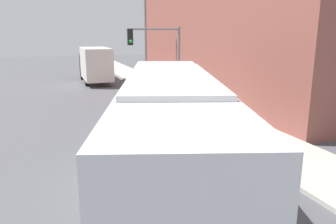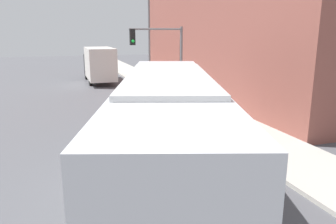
{
  "view_description": "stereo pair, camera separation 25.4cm",
  "coord_description": "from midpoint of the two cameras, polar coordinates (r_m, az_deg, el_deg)",
  "views": [
    {
      "loc": [
        -2.12,
        -9.26,
        4.57
      ],
      "look_at": [
        2.17,
        2.81,
        1.46
      ],
      "focal_mm": 35.0,
      "sensor_mm": 36.0,
      "label": 1
    },
    {
      "loc": [
        -1.88,
        -9.34,
        4.57
      ],
      "look_at": [
        2.17,
        2.81,
        1.46
      ],
      "focal_mm": 35.0,
      "sensor_mm": 36.0,
      "label": 2
    }
  ],
  "objects": [
    {
      "name": "parking_meter",
      "position": [
        18.97,
        2.8,
        2.68
      ],
      "size": [
        0.14,
        0.14,
        1.2
      ],
      "color": "slate",
      "rests_on": "sidewalk"
    },
    {
      "name": "delivery_truck",
      "position": [
        31.48,
        -12.85,
        8.18
      ],
      "size": [
        2.32,
        7.41,
        3.24
      ],
      "color": "silver",
      "rests_on": "ground_plane"
    },
    {
      "name": "building_facade",
      "position": [
        25.92,
        9.84,
        13.43
      ],
      "size": [
        6.0,
        24.68,
        9.11
      ],
      "color": "brown",
      "rests_on": "ground_plane"
    },
    {
      "name": "ground_plane",
      "position": [
        10.55,
        -6.84,
        -12.1
      ],
      "size": [
        120.0,
        120.0,
        0.0
      ],
      "primitive_type": "plane",
      "color": "#515156"
    },
    {
      "name": "traffic_light_pole",
      "position": [
        19.79,
        -1.71,
        10.42
      ],
      "size": [
        3.28,
        0.35,
        4.78
      ],
      "color": "slate",
      "rests_on": "sidewalk"
    },
    {
      "name": "pedestrian_near_corner",
      "position": [
        23.41,
        2.29,
        4.87
      ],
      "size": [
        0.34,
        0.34,
        1.68
      ],
      "color": "slate",
      "rests_on": "sidewalk"
    },
    {
      "name": "street_lamp",
      "position": [
        27.44,
        -5.06,
        13.85
      ],
      "size": [
        3.06,
        0.28,
        7.6
      ],
      "color": "slate",
      "rests_on": "sidewalk"
    },
    {
      "name": "city_bus",
      "position": [
        9.99,
        -0.37,
        -1.56
      ],
      "size": [
        6.22,
        12.54,
        3.37
      ],
      "rotation": [
        0.0,
        0.0,
        -0.31
      ],
      "color": "silver",
      "rests_on": "ground_plane"
    },
    {
      "name": "fire_hydrant",
      "position": [
        15.34,
        8.79,
        -1.73
      ],
      "size": [
        0.24,
        0.32,
        0.79
      ],
      "color": "#999999",
      "rests_on": "sidewalk"
    },
    {
      "name": "sidewalk",
      "position": [
        30.72,
        -4.16,
        5.2
      ],
      "size": [
        3.12,
        70.0,
        0.14
      ],
      "color": "#B7B2A8",
      "rests_on": "ground_plane"
    }
  ]
}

